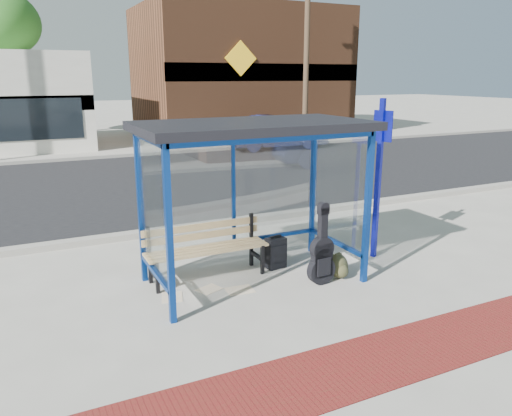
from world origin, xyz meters
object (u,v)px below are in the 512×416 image
backpack (339,267)px  bench (206,246)px  parked_car (276,132)px  fire_hydrant (328,133)px  guitar_bag (322,256)px  suitcase (276,253)px

backpack → bench: bearing=150.3°
parked_car → fire_hydrant: size_ratio=6.65×
guitar_bag → suitcase: bearing=107.9°
bench → suitcase: bearing=-6.7°
suitcase → fire_hydrant: bearing=45.9°
bench → backpack: bench is taller
backpack → fire_hydrant: bearing=54.0°
bench → fire_hydrant: bearing=50.2°
backpack → fire_hydrant: size_ratio=0.60×
guitar_bag → fire_hydrant: 17.50m
backpack → parked_car: bearing=63.0°
backpack → guitar_bag: bearing=-172.1°
suitcase → fire_hydrant: (10.13, 13.62, 0.10)m
suitcase → parked_car: size_ratio=0.13×
bench → parked_car: parked_car is taller
bench → parked_car: 14.23m
backpack → suitcase: bearing=128.2°
bench → parked_car: bearing=57.6°
bench → guitar_bag: (1.46, -1.01, -0.07)m
bench → guitar_bag: bearing=-34.4°
suitcase → backpack: bearing=-56.4°
backpack → parked_car: parked_car is taller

